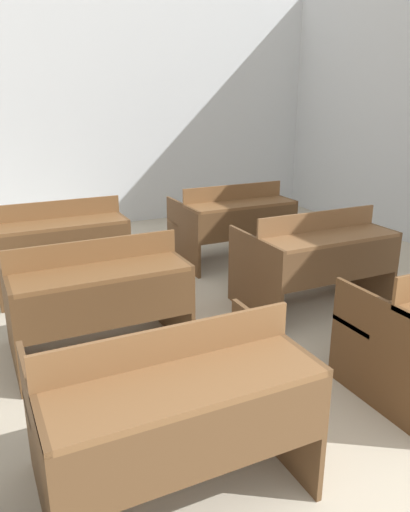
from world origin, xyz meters
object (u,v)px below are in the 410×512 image
object	(u,v)px
bench_second_right	(315,256)
bench_third_left	(59,242)
bench_second_left	(96,293)
bench_third_right	(233,220)
bench_front_left	(171,405)

from	to	relation	value
bench_second_right	bench_third_left	bearing A→B (deg)	143.81
bench_second_left	bench_second_right	xyz separation A→B (m)	(1.86, 0.01, 0.00)
bench_second_right	bench_third_right	bearing A→B (deg)	91.36
bench_third_right	bench_third_left	bearing A→B (deg)	-179.46
bench_third_right	bench_front_left	bearing A→B (deg)	-123.35
bench_front_left	bench_second_right	bearing A→B (deg)	37.13
bench_front_left	bench_second_left	world-z (taller)	same
bench_third_left	bench_second_right	bearing A→B (deg)	-36.19
bench_second_left	bench_third_left	xyz separation A→B (m)	(-0.01, 1.37, 0.00)
bench_front_left	bench_second_left	bearing A→B (deg)	89.21
bench_third_left	bench_third_right	world-z (taller)	same
bench_second_left	bench_third_left	bearing A→B (deg)	90.28
bench_second_right	bench_third_right	world-z (taller)	same
bench_front_left	bench_third_left	bearing A→B (deg)	89.74
bench_second_right	bench_third_right	xyz separation A→B (m)	(-0.03, 1.38, 0.00)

